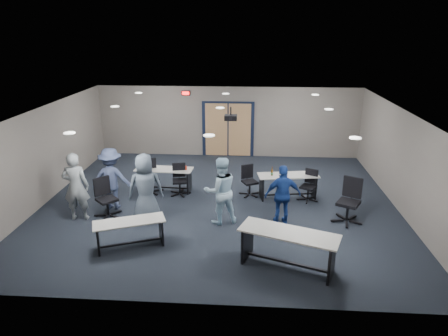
# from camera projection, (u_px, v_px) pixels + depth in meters

# --- Properties ---
(floor) EXTENTS (10.00, 10.00, 0.00)m
(floor) POSITION_uv_depth(u_px,v_px,m) (219.00, 202.00, 11.56)
(floor) COLOR black
(floor) RESTS_ON ground
(back_wall) EXTENTS (10.00, 0.04, 2.70)m
(back_wall) POSITION_uv_depth(u_px,v_px,m) (228.00, 122.00, 15.34)
(back_wall) COLOR slate
(back_wall) RESTS_ON floor
(front_wall) EXTENTS (10.00, 0.04, 2.70)m
(front_wall) POSITION_uv_depth(u_px,v_px,m) (198.00, 239.00, 6.88)
(front_wall) COLOR slate
(front_wall) RESTS_ON floor
(left_wall) EXTENTS (0.04, 9.00, 2.70)m
(left_wall) POSITION_uv_depth(u_px,v_px,m) (45.00, 155.00, 11.43)
(left_wall) COLOR slate
(left_wall) RESTS_ON floor
(right_wall) EXTENTS (0.04, 9.00, 2.70)m
(right_wall) POSITION_uv_depth(u_px,v_px,m) (403.00, 162.00, 10.79)
(right_wall) COLOR slate
(right_wall) RESTS_ON floor
(ceiling) EXTENTS (10.00, 9.00, 0.04)m
(ceiling) POSITION_uv_depth(u_px,v_px,m) (219.00, 110.00, 10.66)
(ceiling) COLOR silver
(ceiling) RESTS_ON back_wall
(double_door) EXTENTS (2.00, 0.07, 2.20)m
(double_door) POSITION_uv_depth(u_px,v_px,m) (228.00, 130.00, 15.41)
(double_door) COLOR black
(double_door) RESTS_ON back_wall
(exit_sign) EXTENTS (0.32, 0.07, 0.18)m
(exit_sign) POSITION_uv_depth(u_px,v_px,m) (186.00, 93.00, 15.02)
(exit_sign) COLOR black
(exit_sign) RESTS_ON back_wall
(ceiling_projector) EXTENTS (0.35, 0.32, 0.37)m
(ceiling_projector) POSITION_uv_depth(u_px,v_px,m) (231.00, 117.00, 11.21)
(ceiling_projector) COLOR black
(ceiling_projector) RESTS_ON ceiling
(ceiling_can_lights) EXTENTS (6.24, 5.74, 0.02)m
(ceiling_can_lights) POSITION_uv_depth(u_px,v_px,m) (219.00, 110.00, 10.90)
(ceiling_can_lights) COLOR white
(ceiling_can_lights) RESTS_ON ceiling
(table_front_left) EXTENTS (1.68, 1.08, 0.65)m
(table_front_left) POSITION_uv_depth(u_px,v_px,m) (130.00, 229.00, 9.12)
(table_front_left) COLOR beige
(table_front_left) RESTS_ON floor
(table_front_right) EXTENTS (2.15, 1.36, 0.83)m
(table_front_right) POSITION_uv_depth(u_px,v_px,m) (288.00, 244.00, 8.27)
(table_front_right) COLOR beige
(table_front_right) RESTS_ON floor
(table_back_left) EXTENTS (1.78, 0.68, 0.83)m
(table_back_left) POSITION_uv_depth(u_px,v_px,m) (164.00, 176.00, 12.27)
(table_back_left) COLOR beige
(table_back_left) RESTS_ON floor
(table_back_right) EXTENTS (1.83, 0.85, 0.98)m
(table_back_right) POSITION_uv_depth(u_px,v_px,m) (288.00, 182.00, 11.76)
(table_back_right) COLOR beige
(table_back_right) RESTS_ON floor
(chair_back_a) EXTENTS (0.84, 0.84, 1.03)m
(chair_back_a) POSITION_uv_depth(u_px,v_px,m) (151.00, 177.00, 12.11)
(chair_back_a) COLOR black
(chair_back_a) RESTS_ON floor
(chair_back_b) EXTENTS (0.70, 0.70, 0.94)m
(chair_back_b) POSITION_uv_depth(u_px,v_px,m) (180.00, 180.00, 11.97)
(chair_back_b) COLOR black
(chair_back_b) RESTS_ON floor
(chair_back_c) EXTENTS (0.77, 0.77, 0.92)m
(chair_back_c) POSITION_uv_depth(u_px,v_px,m) (250.00, 181.00, 11.93)
(chair_back_c) COLOR black
(chair_back_c) RESTS_ON floor
(chair_back_d) EXTENTS (0.79, 0.79, 0.92)m
(chair_back_d) POSITION_uv_depth(u_px,v_px,m) (308.00, 186.00, 11.56)
(chair_back_d) COLOR black
(chair_back_d) RESTS_ON floor
(chair_loose_left) EXTENTS (0.94, 0.94, 1.06)m
(chair_loose_left) POSITION_uv_depth(u_px,v_px,m) (107.00, 198.00, 10.55)
(chair_loose_left) COLOR black
(chair_loose_left) RESTS_ON floor
(chair_loose_right) EXTENTS (1.00, 1.00, 1.17)m
(chair_loose_right) POSITION_uv_depth(u_px,v_px,m) (349.00, 201.00, 10.22)
(chair_loose_right) COLOR black
(chair_loose_right) RESTS_ON floor
(person_gray) EXTENTS (0.71, 0.51, 1.83)m
(person_gray) POSITION_uv_depth(u_px,v_px,m) (76.00, 187.00, 10.29)
(person_gray) COLOR #8F979C
(person_gray) RESTS_ON floor
(person_plaid) EXTENTS (1.01, 0.79, 1.83)m
(person_plaid) POSITION_uv_depth(u_px,v_px,m) (146.00, 188.00, 10.18)
(person_plaid) COLOR slate
(person_plaid) RESTS_ON floor
(person_lightblue) EXTENTS (1.04, 0.93, 1.77)m
(person_lightblue) POSITION_uv_depth(u_px,v_px,m) (221.00, 191.00, 10.12)
(person_lightblue) COLOR #C0E7FF
(person_lightblue) RESTS_ON floor
(person_navy) EXTENTS (0.97, 0.53, 1.58)m
(person_navy) POSITION_uv_depth(u_px,v_px,m) (283.00, 195.00, 10.10)
(person_navy) COLOR navy
(person_navy) RESTS_ON floor
(person_back) EXTENTS (1.13, 0.67, 1.73)m
(person_back) POSITION_uv_depth(u_px,v_px,m) (112.00, 179.00, 10.97)
(person_back) COLOR #424F77
(person_back) RESTS_ON floor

